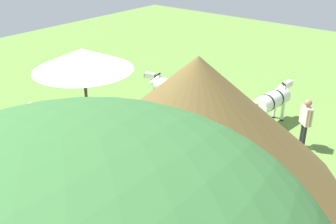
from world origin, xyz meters
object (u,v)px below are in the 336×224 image
thatched_hut (195,156)px  patio_dining_table (88,119)px  patio_chair_east_end (123,118)px  striped_lounge_chair (220,139)px  zebra_nearest_camera (175,88)px  zebra_by_umbrella (272,101)px  guest_beside_umbrella (34,120)px  patio_chair_near_lawn (70,112)px  shade_umbrella (83,59)px  standing_watcher (306,119)px  patio_chair_near_hut (73,139)px

thatched_hut → patio_dining_table: thatched_hut is taller
patio_chair_east_end → striped_lounge_chair: size_ratio=0.94×
patio_dining_table → striped_lounge_chair: (-3.83, -2.24, -0.40)m
striped_lounge_chair → zebra_nearest_camera: size_ratio=0.41×
patio_dining_table → zebra_by_umbrella: zebra_by_umbrella is taller
guest_beside_umbrella → zebra_nearest_camera: bearing=-24.2°
zebra_nearest_camera → patio_chair_east_end: bearing=158.6°
guest_beside_umbrella → striped_lounge_chair: size_ratio=1.67×
patio_dining_table → thatched_hut: bearing=159.1°
striped_lounge_chair → patio_chair_near_lawn: bearing=153.8°
shade_umbrella → guest_beside_umbrella: shade_umbrella is taller
patio_chair_east_end → patio_chair_near_lawn: bearing=59.6°
patio_dining_table → standing_watcher: 7.09m
zebra_nearest_camera → zebra_by_umbrella: zebra_nearest_camera is taller
standing_watcher → patio_chair_near_hut: bearing=85.2°
shade_umbrella → zebra_by_umbrella: shade_umbrella is taller
patio_chair_east_end → patio_chair_near_hut: 2.03m
shade_umbrella → striped_lounge_chair: size_ratio=3.35×
guest_beside_umbrella → zebra_by_umbrella: size_ratio=0.70×
zebra_nearest_camera → guest_beside_umbrella: bearing=146.6°
guest_beside_umbrella → zebra_nearest_camera: size_ratio=0.69×
shade_umbrella → patio_chair_near_lawn: (1.17, -0.12, -2.23)m
standing_watcher → zebra_by_umbrella: size_ratio=0.74×
zebra_nearest_camera → patio_chair_near_lawn: bearing=133.0°
patio_chair_east_end → zebra_by_umbrella: size_ratio=0.39×
shade_umbrella → zebra_nearest_camera: size_ratio=1.39×
shade_umbrella → striped_lounge_chair: shade_umbrella is taller
shade_umbrella → patio_chair_east_end: (-0.68, -0.96, -2.23)m
patio_dining_table → standing_watcher: (-5.95, -3.84, 0.36)m
patio_dining_table → zebra_by_umbrella: (-4.39, -4.75, 0.27)m
shade_umbrella → patio_chair_near_hut: (-0.50, 1.06, -2.23)m
guest_beside_umbrella → zebra_by_umbrella: guest_beside_umbrella is taller
guest_beside_umbrella → zebra_nearest_camera: 5.33m
patio_chair_near_lawn → guest_beside_umbrella: 1.79m
thatched_hut → zebra_nearest_camera: 7.75m
shade_umbrella → patio_chair_east_end: 2.52m
patio_chair_near_hut → striped_lounge_chair: 4.69m
patio_chair_east_end → patio_chair_near_hut: size_ratio=1.00×
striped_lounge_chair → thatched_hut: bearing=-113.9°
thatched_hut → patio_chair_near_lawn: size_ratio=5.93×
patio_chair_near_lawn → thatched_hut: bearing=77.5°
guest_beside_umbrella → patio_chair_near_hut: bearing=-73.4°
patio_chair_east_end → patio_chair_near_hut: bearing=120.2°
thatched_hut → zebra_by_umbrella: 7.38m
patio_dining_table → patio_chair_east_end: (-0.68, -0.96, -0.13)m
patio_chair_near_hut → guest_beside_umbrella: (1.27, 0.50, 0.44)m
thatched_hut → zebra_nearest_camera: (4.95, -5.73, -1.63)m
patio_dining_table → striped_lounge_chair: size_ratio=1.37×
patio_dining_table → striped_lounge_chair: patio_dining_table is taller
shade_umbrella → zebra_by_umbrella: (-4.39, -4.75, -1.82)m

